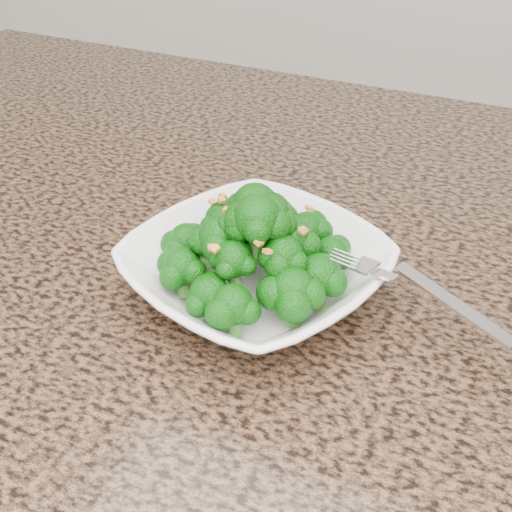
% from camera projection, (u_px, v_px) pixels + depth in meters
% --- Properties ---
extents(cabinet, '(1.55, 0.95, 0.87)m').
position_uv_depth(cabinet, '(252.00, 484.00, 1.01)').
color(cabinet, '#3D2919').
rests_on(cabinet, ground).
extents(granite_counter, '(1.64, 1.04, 0.03)m').
position_uv_depth(granite_counter, '(250.00, 251.00, 0.74)').
color(granite_counter, brown).
rests_on(granite_counter, cabinet).
extents(bowl, '(0.31, 0.31, 0.06)m').
position_uv_depth(bowl, '(256.00, 273.00, 0.64)').
color(bowl, white).
rests_on(bowl, granite_counter).
extents(broccoli_pile, '(0.21, 0.21, 0.08)m').
position_uv_depth(broccoli_pile, '(256.00, 214.00, 0.60)').
color(broccoli_pile, '#0B5309').
rests_on(broccoli_pile, bowl).
extents(garlic_topping, '(0.13, 0.13, 0.01)m').
position_uv_depth(garlic_topping, '(256.00, 175.00, 0.57)').
color(garlic_topping, gold).
rests_on(garlic_topping, broccoli_pile).
extents(fork, '(0.19, 0.09, 0.01)m').
position_uv_depth(fork, '(389.00, 276.00, 0.57)').
color(fork, silver).
rests_on(fork, bowl).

